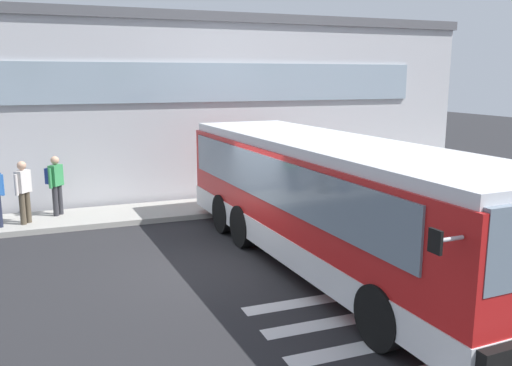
% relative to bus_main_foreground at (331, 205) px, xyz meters
% --- Properties ---
extents(ground_plane, '(80.00, 90.00, 0.02)m').
position_rel_bus_main_foreground_xyz_m(ground_plane, '(-2.28, 0.89, -1.34)').
color(ground_plane, '#232326').
rests_on(ground_plane, ground).
extents(bay_paint_stripes, '(4.40, 3.96, 0.01)m').
position_rel_bus_main_foreground_xyz_m(bay_paint_stripes, '(-0.28, -3.31, -1.33)').
color(bay_paint_stripes, silver).
rests_on(bay_paint_stripes, ground).
extents(terminal_building, '(23.81, 13.80, 5.96)m').
position_rel_bus_main_foreground_xyz_m(terminal_building, '(-2.96, 12.52, 1.64)').
color(terminal_building, '#B7B7BC').
rests_on(terminal_building, ground).
extents(boarding_curb, '(26.01, 2.00, 0.15)m').
position_rel_bus_main_foreground_xyz_m(boarding_curb, '(-2.28, 5.69, -1.26)').
color(boarding_curb, '#9E9B93').
rests_on(boarding_curb, ground).
extents(bus_main_foreground, '(3.14, 10.96, 2.70)m').
position_rel_bus_main_foreground_xyz_m(bus_main_foreground, '(0.00, 0.00, 0.00)').
color(bus_main_foreground, red).
rests_on(bus_main_foreground, ground).
extents(passenger_by_doorway, '(0.41, 0.48, 1.68)m').
position_rel_bus_main_foreground_xyz_m(passenger_by_doorway, '(-6.17, 5.39, -0.25)').
color(passenger_by_doorway, '#4C4233').
rests_on(passenger_by_doorway, boarding_curb).
extents(passenger_at_curb_edge, '(0.50, 0.52, 1.68)m').
position_rel_bus_main_foreground_xyz_m(passenger_at_curb_edge, '(-5.37, 6.05, -0.22)').
color(passenger_at_curb_edge, '#2D2D33').
rests_on(passenger_at_curb_edge, boarding_curb).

